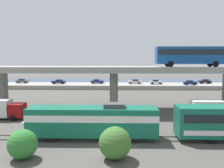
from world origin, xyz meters
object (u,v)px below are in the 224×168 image
at_px(parked_car_3, 190,82).
at_px(train_locomotive, 86,120).
at_px(service_truck_east, 213,110).
at_px(parked_car_6, 205,81).
at_px(parked_car_1, 22,81).
at_px(parked_car_2, 135,81).
at_px(parked_car_4, 59,82).
at_px(service_truck_west, 1,109).
at_px(parked_car_5, 156,82).
at_px(parked_car_0, 97,81).
at_px(transit_bus_on_overpass, 191,55).

bearing_deg(parked_car_3, train_locomotive, -118.88).
distance_m(service_truck_east, parked_car_6, 47.04).
bearing_deg(parked_car_1, train_locomotive, -60.85).
relative_size(service_truck_east, parked_car_6, 1.70).
bearing_deg(parked_car_2, parked_car_4, 2.02).
relative_size(service_truck_east, parked_car_1, 1.69).
relative_size(service_truck_west, parked_car_5, 1.67).
xyz_separation_m(parked_car_3, parked_car_6, (6.49, 4.61, -0.00)).
relative_size(parked_car_2, parked_car_4, 1.00).
bearing_deg(parked_car_0, train_locomotive, -86.27).
distance_m(parked_car_0, parked_car_4, 12.90).
relative_size(train_locomotive, parked_car_3, 3.75).
bearing_deg(parked_car_6, parked_car_4, 2.79).
bearing_deg(parked_car_4, transit_bus_on_overpass, 131.45).
xyz_separation_m(parked_car_1, parked_car_6, (62.83, 0.14, -0.00)).
distance_m(train_locomotive, parked_car_2, 52.48).
xyz_separation_m(service_truck_east, parked_car_6, (15.27, 44.49, 0.46)).
bearing_deg(parked_car_3, transit_bus_on_overpass, -107.18).
bearing_deg(parked_car_2, service_truck_east, 101.42).
bearing_deg(train_locomotive, parked_car_4, -72.28).
relative_size(train_locomotive, parked_car_0, 3.62).
xyz_separation_m(service_truck_west, parked_car_6, (47.67, 44.49, 0.46)).
bearing_deg(service_truck_west, service_truck_east, 0.00).
distance_m(service_truck_west, parked_car_6, 65.21).
relative_size(parked_car_2, parked_car_3, 1.08).
relative_size(parked_car_3, parked_car_6, 1.05).
bearing_deg(train_locomotive, parked_car_3, -118.88).
distance_m(parked_car_2, parked_car_5, 6.95).
xyz_separation_m(parked_car_5, parked_car_6, (17.09, 2.65, -0.00)).
relative_size(service_truck_west, parked_car_2, 1.50).
height_order(train_locomotive, parked_car_5, train_locomotive).
distance_m(train_locomotive, service_truck_west, 16.82).
relative_size(transit_bus_on_overpass, parked_car_0, 2.75).
bearing_deg(transit_bus_on_overpass, parked_car_4, -48.55).
xyz_separation_m(service_truck_east, parked_car_0, (-21.40, 43.47, 0.46)).
bearing_deg(service_truck_east, parked_car_5, 92.49).
bearing_deg(service_truck_west, parked_car_5, 53.84).
xyz_separation_m(train_locomotive, service_truck_west, (-14.41, 8.67, -0.56)).
xyz_separation_m(parked_car_1, parked_car_4, (13.35, -2.27, 0.00)).
bearing_deg(parked_car_5, train_locomotive, -107.76).
distance_m(parked_car_0, parked_car_3, 30.39).
distance_m(parked_car_4, parked_car_6, 49.54).
xyz_separation_m(train_locomotive, parked_car_6, (33.27, 53.16, -0.10)).
bearing_deg(parked_car_5, parked_car_6, 8.81).
bearing_deg(service_truck_west, transit_bus_on_overpass, 10.11).
bearing_deg(parked_car_5, parked_car_3, -10.46).
distance_m(service_truck_west, parked_car_2, 49.10).
height_order(service_truck_east, parked_car_1, service_truck_east).
xyz_separation_m(service_truck_east, parked_car_1, (-47.57, 44.35, 0.46)).
height_order(transit_bus_on_overpass, parked_car_5, transit_bus_on_overpass).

